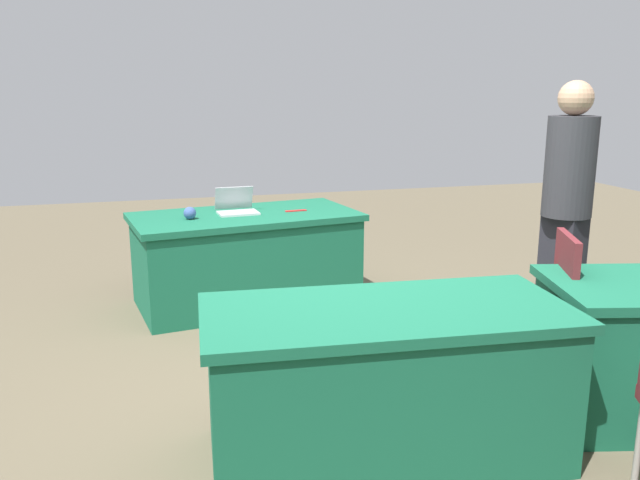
{
  "coord_description": "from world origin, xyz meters",
  "views": [
    {
      "loc": [
        1.09,
        3.42,
        1.76
      ],
      "look_at": [
        0.12,
        -0.1,
        0.9
      ],
      "focal_mm": 36.64,
      "sensor_mm": 36.0,
      "label": 1
    }
  ],
  "objects": [
    {
      "name": "table_mid_right",
      "position": [
        0.02,
        0.72,
        0.38
      ],
      "size": [
        1.79,
        0.93,
        0.76
      ],
      "rotation": [
        0.0,
        0.0,
        -0.08
      ],
      "color": "#196647",
      "rests_on": "ground"
    },
    {
      "name": "laptop_silver",
      "position": [
        0.35,
        -1.8,
        0.8
      ],
      "size": [
        0.34,
        0.31,
        0.21
      ],
      "rotation": [
        0.0,
        0.0,
        0.07
      ],
      "color": "silver",
      "rests_on": "table_foreground"
    },
    {
      "name": "scissors_red",
      "position": [
        -0.13,
        -1.75,
        0.76
      ],
      "size": [
        0.18,
        0.05,
        0.01
      ],
      "primitive_type": "cube",
      "rotation": [
        0.0,
        0.0,
        0.1
      ],
      "color": "red",
      "rests_on": "table_foreground"
    },
    {
      "name": "person_attendee_browsing",
      "position": [
        -1.77,
        -0.45,
        1.02
      ],
      "size": [
        0.42,
        0.42,
        1.81
      ],
      "rotation": [
        0.0,
        0.0,
        1.86
      ],
      "color": "#26262D",
      "rests_on": "ground"
    },
    {
      "name": "ground_plane",
      "position": [
        0.0,
        0.0,
        0.0
      ],
      "size": [
        14.4,
        14.4,
        0.0
      ],
      "primitive_type": "plane",
      "color": "brown"
    },
    {
      "name": "chair_tucked_left",
      "position": [
        -1.08,
        0.33,
        0.55
      ],
      "size": [
        0.57,
        0.57,
        0.95
      ],
      "rotation": [
        0.0,
        0.0,
        4.32
      ],
      "color": "#9E9993",
      "rests_on": "ground"
    },
    {
      "name": "table_foreground",
      "position": [
        0.29,
        -1.75,
        0.38
      ],
      "size": [
        1.91,
        1.16,
        0.76
      ],
      "rotation": [
        0.0,
        0.0,
        0.15
      ],
      "color": "#196647",
      "rests_on": "ground"
    },
    {
      "name": "yarn_ball",
      "position": [
        0.74,
        -1.64,
        0.8
      ],
      "size": [
        0.1,
        0.1,
        0.1
      ],
      "primitive_type": "sphere",
      "color": "#3F5999",
      "rests_on": "table_foreground"
    }
  ]
}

